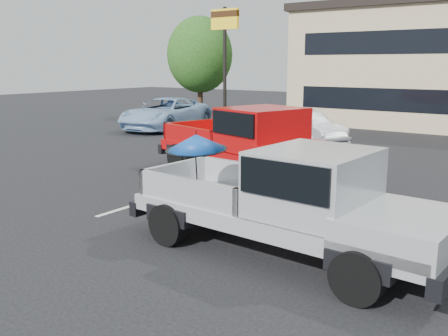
% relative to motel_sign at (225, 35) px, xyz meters
% --- Properties ---
extents(ground, '(90.00, 90.00, 0.00)m').
position_rel_motel_sign_xyz_m(ground, '(10.00, -14.00, -4.65)').
color(ground, black).
rests_on(ground, ground).
extents(stripe_left, '(0.12, 5.00, 0.01)m').
position_rel_motel_sign_xyz_m(stripe_left, '(7.00, -12.00, -4.65)').
color(stripe_left, silver).
rests_on(stripe_left, ground).
extents(stripe_right, '(0.12, 5.00, 0.01)m').
position_rel_motel_sign_xyz_m(stripe_right, '(13.00, -12.00, -4.65)').
color(stripe_right, silver).
rests_on(stripe_right, ground).
extents(motel_sign, '(1.60, 0.22, 6.00)m').
position_rel_motel_sign_xyz_m(motel_sign, '(0.00, 0.00, 0.00)').
color(motel_sign, black).
rests_on(motel_sign, ground).
extents(tree_left, '(3.96, 3.96, 6.02)m').
position_rel_motel_sign_xyz_m(tree_left, '(-4.00, 3.00, -0.92)').
color(tree_left, '#332114').
rests_on(tree_left, ground).
extents(silver_pickup, '(5.79, 2.36, 2.06)m').
position_rel_motel_sign_xyz_m(silver_pickup, '(11.58, -14.06, -3.60)').
color(silver_pickup, black).
rests_on(silver_pickup, ground).
extents(red_pickup, '(6.55, 3.73, 2.04)m').
position_rel_motel_sign_xyz_m(red_pickup, '(7.98, -9.61, -3.53)').
color(red_pickup, black).
rests_on(red_pickup, ground).
extents(silver_sedan, '(4.26, 2.94, 1.33)m').
position_rel_motel_sign_xyz_m(silver_sedan, '(6.03, -2.91, -3.99)').
color(silver_sedan, '#A7A9AF').
rests_on(silver_sedan, ground).
extents(blue_suv, '(3.39, 5.89, 1.54)m').
position_rel_motel_sign_xyz_m(blue_suv, '(-1.70, -2.68, -3.88)').
color(blue_suv, '#96B9E0').
rests_on(blue_suv, ground).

